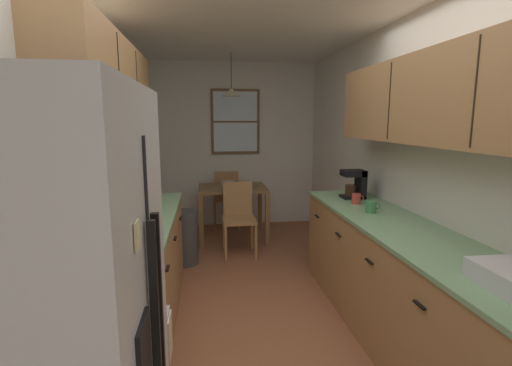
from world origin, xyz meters
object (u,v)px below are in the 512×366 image
Objects in this scene: dining_chair_far at (227,196)px; coffee_maker at (356,183)px; storage_canister at (111,233)px; table_serving_bowl at (229,184)px; microwave_over_range at (47,123)px; trash_bin at (184,238)px; dining_table at (233,195)px; dining_chair_near at (239,215)px; stove_range at (94,365)px; mug_spare at (356,199)px; mug_by_coffeemaker at (371,207)px.

dining_chair_far is 2.54m from coffee_maker.
storage_canister is at bearing -149.36° from coffee_maker.
coffee_maker reaches higher than table_serving_bowl.
microwave_over_range is 0.69× the size of dining_chair_far.
microwave_over_range is at bearing -141.48° from coffee_maker.
microwave_over_range reaches higher than trash_bin.
coffee_maker is (1.12, -1.61, 0.42)m from dining_table.
storage_canister is at bearing -106.92° from table_serving_bowl.
dining_chair_far is 1.55m from trash_bin.
storage_canister is at bearing -113.39° from dining_chair_near.
stove_range reaches higher than mug_spare.
microwave_over_range is 4.90× the size of mug_by_coffeemaker.
stove_range is at bearing -0.03° from microwave_over_range.
stove_range is 2.51m from trash_bin.
table_serving_bowl is at bearing 73.08° from storage_canister.
microwave_over_range is 3.63m from dining_table.
dining_chair_near is (1.08, 2.74, -1.16)m from microwave_over_range.
trash_bin is 2.23m from mug_by_coffeemaker.
trash_bin is 5.41× the size of mug_spare.
stove_range is 3.91× the size of coffee_maker.
dining_chair_far is 4.64× the size of storage_canister.
storage_canister is at bearing -104.58° from dining_chair_far.
microwave_over_range is at bearing 179.97° from stove_range.
stove_range is at bearing -104.45° from table_serving_bowl.
stove_range is at bearing -143.11° from mug_spare.
coffee_maker reaches higher than dining_chair_near.
table_serving_bowl is (-0.00, -0.50, 0.28)m from dining_chair_far.
table_serving_bowl reaches higher than trash_bin.
dining_chair_near is (0.03, -0.58, -0.13)m from dining_table.
dining_chair_far is 7.10× the size of mug_by_coffeemaker.
dining_chair_near is 1.59m from coffee_maker.
microwave_over_range is 4.20m from dining_chair_far.
microwave_over_range is 0.67× the size of dining_table.
trash_bin is at bearing 148.21° from mug_spare.
mug_spare is at bearing -52.29° from dining_chair_near.
mug_spare is (0.01, 0.34, -0.00)m from mug_by_coffeemaker.
mug_by_coffeemaker reaches higher than dining_table.
stove_range is 1.19m from microwave_over_range.
mug_by_coffeemaker is (1.01, -2.20, 0.32)m from dining_table.
table_serving_bowl reaches higher than dining_table.
stove_range reaches higher than storage_canister.
mug_by_coffeemaker is 0.60× the size of table_serving_bowl.
storage_canister is at bearing -162.27° from mug_by_coffeemaker.
dining_chair_near is at bearing -86.01° from dining_chair_far.
mug_spare reaches higher than dining_table.
table_serving_bowl is at bearing 96.96° from dining_chair_near.
microwave_over_range is 2.82m from coffee_maker.
mug_spare is at bearing -110.48° from coffee_maker.
storage_canister is (0.11, 0.50, -0.66)m from microwave_over_range.
dining_chair_far is (-0.05, 0.58, -0.13)m from dining_table.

